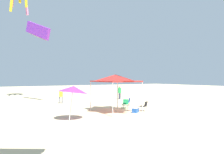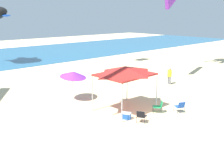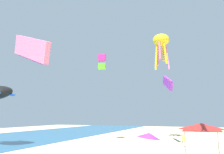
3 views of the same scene
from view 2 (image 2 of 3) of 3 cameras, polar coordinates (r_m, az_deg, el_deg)
ground at (r=17.16m, az=10.34°, el=-9.06°), size 120.00×120.00×0.10m
canopy_tent at (r=17.56m, az=2.90°, el=1.35°), size 3.62×2.97×3.10m
beach_umbrella at (r=20.04m, az=-8.52°, el=0.61°), size 2.04×2.06×2.45m
folding_chair_near_cooler at (r=17.93m, az=10.27°, el=-6.26°), size 0.80×0.81×0.82m
folding_chair_left_of_tent at (r=18.20m, az=14.78°, el=-6.20°), size 0.74×0.79×0.82m
folding_chair_right_of_tent at (r=16.10m, az=6.47°, el=-8.44°), size 0.79×0.74×0.82m
cooler_box at (r=16.74m, az=3.11°, el=-8.51°), size 0.67×0.74×0.40m
person_near_umbrella at (r=25.28m, az=12.55°, el=0.55°), size 0.39×0.41×1.62m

